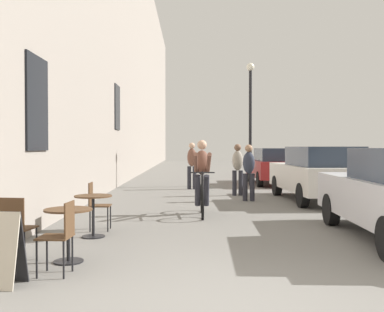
{
  "coord_description": "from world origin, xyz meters",
  "views": [
    {
      "loc": [
        -0.45,
        -4.27,
        1.55
      ],
      "look_at": [
        -0.31,
        15.62,
        1.14
      ],
      "focal_mm": 41.67,
      "sensor_mm": 36.0,
      "label": 1
    }
  ],
  "objects_px": {
    "street_lamp": "(250,108)",
    "cafe_chair_near_toward_street": "(61,232)",
    "cafe_table_near": "(68,224)",
    "cafe_chair_mid_toward_street": "(96,203)",
    "cyclist_on_bicycle": "(202,179)",
    "pedestrian_mid": "(238,167)",
    "cafe_chair_near_toward_wall": "(16,225)",
    "cafe_table_mid": "(93,207)",
    "parked_car_third": "(274,166)",
    "parked_car_second": "(318,173)",
    "pedestrian_near": "(249,169)",
    "pedestrian_far": "(192,163)"
  },
  "relations": [
    {
      "from": "street_lamp",
      "to": "cafe_chair_near_toward_street",
      "type": "bearing_deg",
      "value": -107.88
    },
    {
      "from": "cafe_table_near",
      "to": "cafe_chair_mid_toward_street",
      "type": "xyz_separation_m",
      "value": [
        -0.1,
        2.29,
        -0.0
      ]
    },
    {
      "from": "cyclist_on_bicycle",
      "to": "pedestrian_mid",
      "type": "xyz_separation_m",
      "value": [
        1.25,
        4.02,
        0.11
      ]
    },
    {
      "from": "cafe_chair_near_toward_wall",
      "to": "cafe_table_mid",
      "type": "xyz_separation_m",
      "value": [
        0.65,
        1.74,
        0.0
      ]
    },
    {
      "from": "cafe_chair_near_toward_street",
      "to": "cyclist_on_bicycle",
      "type": "bearing_deg",
      "value": 68.81
    },
    {
      "from": "cyclist_on_bicycle",
      "to": "parked_car_third",
      "type": "distance_m",
      "value": 8.87
    },
    {
      "from": "cafe_chair_near_toward_street",
      "to": "street_lamp",
      "type": "relative_size",
      "value": 0.18
    },
    {
      "from": "parked_car_third",
      "to": "street_lamp",
      "type": "bearing_deg",
      "value": -149.94
    },
    {
      "from": "cafe_table_near",
      "to": "parked_car_second",
      "type": "height_order",
      "value": "parked_car_second"
    },
    {
      "from": "cafe_chair_near_toward_street",
      "to": "parked_car_third",
      "type": "xyz_separation_m",
      "value": [
        5.08,
        13.04,
        0.26
      ]
    },
    {
      "from": "cafe_chair_mid_toward_street",
      "to": "pedestrian_near",
      "type": "height_order",
      "value": "pedestrian_near"
    },
    {
      "from": "pedestrian_mid",
      "to": "street_lamp",
      "type": "xyz_separation_m",
      "value": [
        0.9,
        3.62,
        2.18
      ]
    },
    {
      "from": "cafe_chair_mid_toward_street",
      "to": "pedestrian_far",
      "type": "xyz_separation_m",
      "value": [
        1.83,
        8.04,
        0.45
      ]
    },
    {
      "from": "cyclist_on_bicycle",
      "to": "pedestrian_far",
      "type": "distance_m",
      "value": 6.17
    },
    {
      "from": "cafe_chair_mid_toward_street",
      "to": "pedestrian_mid",
      "type": "height_order",
      "value": "pedestrian_mid"
    },
    {
      "from": "pedestrian_near",
      "to": "cafe_table_mid",
      "type": "bearing_deg",
      "value": -123.52
    },
    {
      "from": "cafe_chair_near_toward_street",
      "to": "parked_car_second",
      "type": "xyz_separation_m",
      "value": [
        5.24,
        7.29,
        0.29
      ]
    },
    {
      "from": "cafe_chair_near_toward_street",
      "to": "pedestrian_far",
      "type": "distance_m",
      "value": 11.07
    },
    {
      "from": "cyclist_on_bicycle",
      "to": "street_lamp",
      "type": "distance_m",
      "value": 8.27
    },
    {
      "from": "cafe_chair_near_toward_wall",
      "to": "street_lamp",
      "type": "height_order",
      "value": "street_lamp"
    },
    {
      "from": "street_lamp",
      "to": "cafe_chair_mid_toward_street",
      "type": "bearing_deg",
      "value": -113.71
    },
    {
      "from": "cafe_chair_near_toward_wall",
      "to": "pedestrian_mid",
      "type": "distance_m",
      "value": 9.13
    },
    {
      "from": "pedestrian_near",
      "to": "parked_car_second",
      "type": "bearing_deg",
      "value": -1.72
    },
    {
      "from": "pedestrian_mid",
      "to": "cafe_chair_near_toward_wall",
      "type": "bearing_deg",
      "value": -114.96
    },
    {
      "from": "cafe_chair_mid_toward_street",
      "to": "pedestrian_mid",
      "type": "xyz_separation_m",
      "value": [
        3.28,
        5.9,
        0.41
      ]
    },
    {
      "from": "cafe_table_near",
      "to": "street_lamp",
      "type": "bearing_deg",
      "value": 70.94
    },
    {
      "from": "cafe_table_near",
      "to": "street_lamp",
      "type": "height_order",
      "value": "street_lamp"
    },
    {
      "from": "cafe_table_near",
      "to": "pedestrian_far",
      "type": "height_order",
      "value": "pedestrian_far"
    },
    {
      "from": "cafe_chair_near_toward_wall",
      "to": "cafe_chair_mid_toward_street",
      "type": "relative_size",
      "value": 1.0
    },
    {
      "from": "street_lamp",
      "to": "pedestrian_near",
      "type": "bearing_deg",
      "value": -98.33
    },
    {
      "from": "cyclist_on_bicycle",
      "to": "street_lamp",
      "type": "bearing_deg",
      "value": 74.25
    },
    {
      "from": "cafe_table_mid",
      "to": "cafe_table_near",
      "type": "bearing_deg",
      "value": -89.19
    },
    {
      "from": "cafe_chair_mid_toward_street",
      "to": "pedestrian_far",
      "type": "height_order",
      "value": "pedestrian_far"
    },
    {
      "from": "cafe_chair_near_toward_wall",
      "to": "pedestrian_far",
      "type": "distance_m",
      "value": 10.69
    },
    {
      "from": "street_lamp",
      "to": "parked_car_second",
      "type": "bearing_deg",
      "value": -76.45
    },
    {
      "from": "cyclist_on_bicycle",
      "to": "street_lamp",
      "type": "xyz_separation_m",
      "value": [
        2.16,
        7.64,
        2.3
      ]
    },
    {
      "from": "cafe_chair_near_toward_street",
      "to": "cafe_table_mid",
      "type": "xyz_separation_m",
      "value": [
        -0.1,
        2.27,
        0.0
      ]
    },
    {
      "from": "cafe_table_mid",
      "to": "cyclist_on_bicycle",
      "type": "distance_m",
      "value": 3.18
    },
    {
      "from": "pedestrian_near",
      "to": "pedestrian_mid",
      "type": "bearing_deg",
      "value": 96.3
    },
    {
      "from": "street_lamp",
      "to": "parked_car_third",
      "type": "xyz_separation_m",
      "value": [
        1.07,
        0.62,
        -2.33
      ]
    },
    {
      "from": "cafe_chair_near_toward_wall",
      "to": "street_lamp",
      "type": "relative_size",
      "value": 0.18
    },
    {
      "from": "cafe_table_mid",
      "to": "cafe_chair_mid_toward_street",
      "type": "bearing_deg",
      "value": 96.95
    },
    {
      "from": "parked_car_third",
      "to": "cafe_chair_mid_toward_street",
      "type": "bearing_deg",
      "value": -117.39
    },
    {
      "from": "cafe_chair_near_toward_street",
      "to": "cafe_table_near",
      "type": "bearing_deg",
      "value": 97.19
    },
    {
      "from": "cafe_chair_near_toward_wall",
      "to": "pedestrian_near",
      "type": "xyz_separation_m",
      "value": [
        4.01,
        6.82,
        0.39
      ]
    },
    {
      "from": "cafe_chair_mid_toward_street",
      "to": "cyclist_on_bicycle",
      "type": "bearing_deg",
      "value": 42.83
    },
    {
      "from": "cafe_table_mid",
      "to": "cafe_chair_near_toward_wall",
      "type": "bearing_deg",
      "value": -110.31
    },
    {
      "from": "cafe_table_mid",
      "to": "parked_car_third",
      "type": "distance_m",
      "value": 11.95
    },
    {
      "from": "parked_car_third",
      "to": "cafe_table_near",
      "type": "bearing_deg",
      "value": -112.52
    },
    {
      "from": "cyclist_on_bicycle",
      "to": "cafe_chair_mid_toward_street",
      "type": "bearing_deg",
      "value": -137.17
    }
  ]
}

